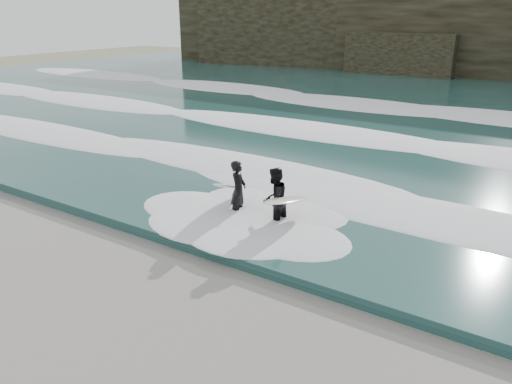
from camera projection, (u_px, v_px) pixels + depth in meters
ground at (122, 319)px, 10.23m from camera, size 120.00×120.00×0.00m
sea at (456, 104)px, 32.90m from camera, size 90.00×52.00×0.30m
headland at (508, 21)px, 44.56m from camera, size 70.00×9.00×10.00m
foam_near at (320, 182)px, 17.14m from camera, size 60.00×3.20×0.20m
foam_mid at (389, 140)px, 22.62m from camera, size 60.00×4.00×0.24m
foam_far at (441, 108)px, 29.67m from camera, size 60.00×4.80×0.30m
surfer_left at (236, 190)px, 14.89m from camera, size 1.24×2.13×1.83m
surfer_right at (276, 199)px, 14.11m from camera, size 1.18×2.24×1.85m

